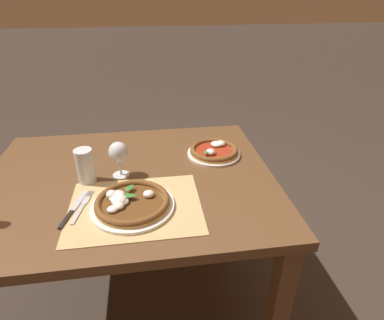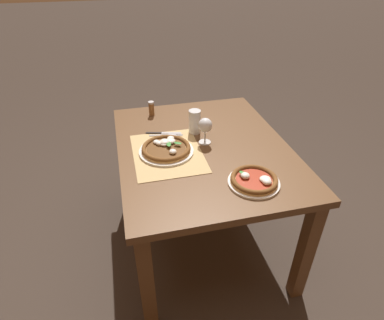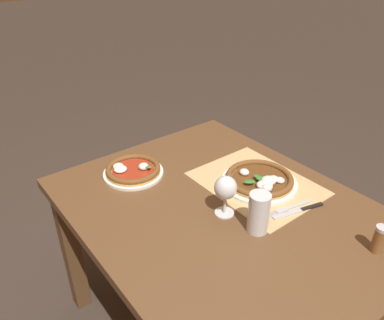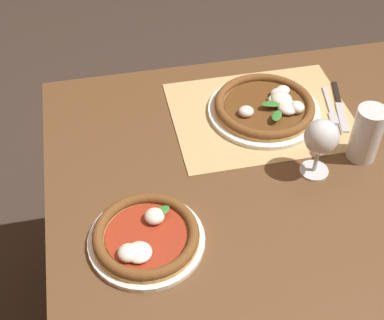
{
  "view_description": "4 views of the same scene",
  "coord_description": "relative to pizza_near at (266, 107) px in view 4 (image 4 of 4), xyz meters",
  "views": [
    {
      "loc": [
        0.1,
        -1.17,
        1.46
      ],
      "look_at": [
        0.26,
        -0.07,
        0.84
      ],
      "focal_mm": 30.0,
      "sensor_mm": 36.0,
      "label": 1
    },
    {
      "loc": [
        1.51,
        -0.43,
        1.69
      ],
      "look_at": [
        0.21,
        -0.12,
        0.8
      ],
      "focal_mm": 30.0,
      "sensor_mm": 36.0,
      "label": 2
    },
    {
      "loc": [
        -0.8,
        0.76,
        1.59
      ],
      "look_at": [
        0.27,
        -0.07,
        0.79
      ],
      "focal_mm": 35.0,
      "sensor_mm": 36.0,
      "label": 3
    },
    {
      "loc": [
        0.44,
        0.84,
        1.67
      ],
      "look_at": [
        0.26,
        -0.03,
        0.79
      ],
      "focal_mm": 50.0,
      "sensor_mm": 36.0,
      "label": 4
    }
  ],
  "objects": [
    {
      "name": "ground_plane",
      "position": [
        -0.01,
        0.22,
        -0.76
      ],
      "size": [
        24.0,
        24.0,
        0.0
      ],
      "primitive_type": "plane",
      "color": "#382D26"
    },
    {
      "name": "dining_table",
      "position": [
        -0.01,
        0.22,
        -0.13
      ],
      "size": [
        1.21,
        0.96,
        0.74
      ],
      "color": "brown",
      "rests_on": "ground"
    },
    {
      "name": "paper_placemat",
      "position": [
        0.01,
        0.0,
        -0.02
      ],
      "size": [
        0.48,
        0.37,
        0.0
      ],
      "primitive_type": "cube",
      "color": "tan",
      "rests_on": "dining_table"
    },
    {
      "name": "pizza_near",
      "position": [
        0.0,
        0.0,
        0.0
      ],
      "size": [
        0.3,
        0.3,
        0.05
      ],
      "color": "white",
      "rests_on": "paper_placemat"
    },
    {
      "name": "pizza_far",
      "position": [
        0.38,
        0.36,
        -0.0
      ],
      "size": [
        0.25,
        0.25,
        0.05
      ],
      "color": "white",
      "rests_on": "dining_table"
    },
    {
      "name": "wine_glass",
      "position": [
        -0.05,
        0.23,
        0.08
      ],
      "size": [
        0.08,
        0.08,
        0.16
      ],
      "color": "silver",
      "rests_on": "dining_table"
    },
    {
      "name": "pint_glass",
      "position": [
        -0.18,
        0.21,
        0.05
      ],
      "size": [
        0.07,
        0.07,
        0.15
      ],
      "color": "silver",
      "rests_on": "dining_table"
    },
    {
      "name": "fork",
      "position": [
        -0.18,
        0.03,
        -0.02
      ],
      "size": [
        0.06,
        0.2,
        0.0
      ],
      "color": "#B7B7BC",
      "rests_on": "paper_placemat"
    },
    {
      "name": "knife",
      "position": [
        -0.21,
        0.02,
        -0.02
      ],
      "size": [
        0.07,
        0.21,
        0.01
      ],
      "color": "black",
      "rests_on": "paper_placemat"
    }
  ]
}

